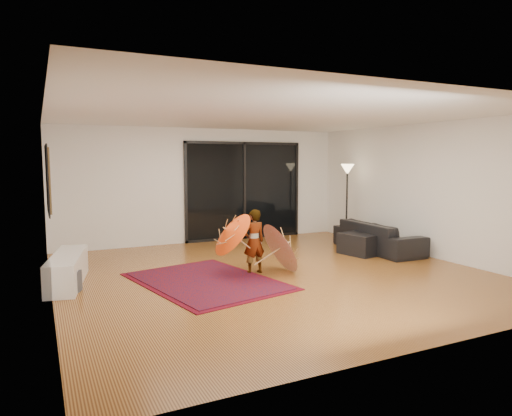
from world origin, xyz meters
TOP-DOWN VIEW (x-y plane):
  - floor at (0.00, 0.00)m, footprint 7.00×7.00m
  - ceiling at (0.00, 0.00)m, footprint 7.00×7.00m
  - wall_back at (0.00, 3.50)m, footprint 7.00×0.00m
  - wall_front at (0.00, -3.50)m, footprint 7.00×0.00m
  - wall_left at (-3.50, 0.00)m, footprint 0.00×7.00m
  - wall_right at (3.50, 0.00)m, footprint 0.00×7.00m
  - sliding_door at (1.00, 3.47)m, footprint 3.06×0.07m
  - painting at (-3.46, 1.00)m, footprint 0.04×1.28m
  - media_console at (-3.25, 0.80)m, footprint 0.76×1.77m
  - speaker at (-3.25, 0.31)m, footprint 0.36×0.36m
  - persian_rug at (-1.22, -0.00)m, footprint 2.37×2.94m
  - sofa at (2.95, 0.78)m, footprint 0.91×2.19m
  - ottoman at (2.46, 0.67)m, footprint 0.91×0.91m
  - floor_lamp at (3.10, 2.09)m, footprint 0.32×0.32m
  - child at (-0.29, 0.18)m, footprint 0.42×0.29m
  - parasol_orange at (-0.84, 0.13)m, footprint 0.66×0.84m
  - parasol_white at (0.31, 0.03)m, footprint 0.60×0.96m

SIDE VIEW (x-z plane):
  - floor at x=0.00m, z-range 0.00..0.00m
  - persian_rug at x=-1.22m, z-range 0.00..0.02m
  - speaker at x=-3.25m, z-range 0.00..0.31m
  - ottoman at x=2.46m, z-range 0.00..0.43m
  - media_console at x=-3.25m, z-range 0.00..0.48m
  - sofa at x=2.95m, z-range 0.00..0.63m
  - parasol_white at x=0.31m, z-range 0.02..0.99m
  - child at x=-0.29m, z-range 0.00..1.11m
  - parasol_orange at x=-0.84m, z-range 0.29..1.18m
  - sliding_door at x=1.00m, z-range 0.00..2.40m
  - wall_back at x=0.00m, z-range -2.15..4.85m
  - wall_front at x=0.00m, z-range -2.15..4.85m
  - wall_left at x=-3.50m, z-range -2.15..4.85m
  - wall_right at x=3.50m, z-range -2.15..4.85m
  - floor_lamp at x=3.10m, z-range 0.54..2.40m
  - painting at x=-3.46m, z-range 1.11..2.19m
  - ceiling at x=0.00m, z-range 2.70..2.70m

